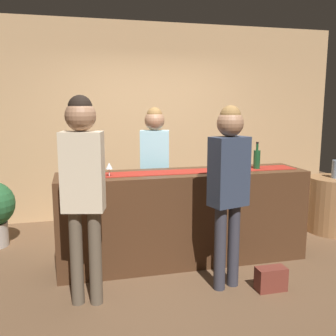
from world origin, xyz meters
The scene contains 14 objects.
ground_plane centered at (0.00, 0.00, 0.00)m, with size 10.00×10.00×0.00m, color brown.
back_wall centered at (0.00, 1.90, 1.45)m, with size 6.00×0.12×2.90m, color tan.
bar_counter centered at (0.00, 0.00, 0.50)m, with size 2.67×0.60×1.00m, color #472B19.
counter_runner_cloth centered at (0.00, 0.00, 1.00)m, with size 2.54×0.28×0.01m, color maroon.
wine_bottle_green centered at (0.84, -0.02, 1.11)m, with size 0.07×0.07×0.30m.
wine_bottle_amber centered at (-1.16, 0.00, 1.11)m, with size 0.07×0.07×0.30m.
wine_glass_near_customer centered at (-0.94, -0.01, 1.10)m, with size 0.07×0.07×0.14m.
wine_glass_mid_counter centered at (0.57, -0.10, 1.10)m, with size 0.07×0.07×0.14m.
wine_glass_far_end centered at (-0.80, -0.08, 1.10)m, with size 0.07×0.07×0.14m.
bartender centered at (-0.19, 0.58, 1.03)m, with size 0.38×0.27×1.68m.
customer_sipping centered at (0.22, -0.69, 1.05)m, with size 0.38×0.29×1.70m.
customer_browsing centered at (-1.06, -0.68, 1.12)m, with size 0.38×0.27×1.78m.
round_side_table centered at (2.25, 0.45, 0.37)m, with size 0.68×0.68×0.74m, color #996B42.
handbag centered at (0.60, -0.85, 0.11)m, with size 0.28×0.14×0.22m, color brown.
Camera 1 is at (-1.12, -3.80, 1.71)m, focal length 40.37 mm.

